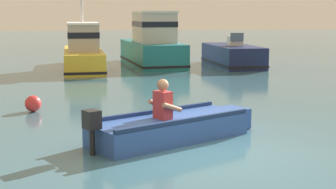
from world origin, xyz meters
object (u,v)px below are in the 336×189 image
moored_boat_navy (232,56)px  mooring_buoy (33,104)px  rowboat_with_person (172,127)px  moored_boat_yellow (83,52)px  moored_boat_teal (152,46)px

moored_boat_navy → mooring_buoy: moored_boat_navy is taller
moored_boat_navy → rowboat_with_person: bearing=-111.9°
moored_boat_yellow → mooring_buoy: 9.30m
moored_boat_navy → mooring_buoy: 12.30m
moored_boat_yellow → mooring_buoy: size_ratio=14.88×
moored_boat_yellow → moored_boat_teal: size_ratio=1.04×
moored_boat_yellow → moored_boat_teal: bearing=18.5°
rowboat_with_person → moored_boat_navy: 13.64m
moored_boat_yellow → moored_boat_teal: moored_boat_yellow is taller
moored_boat_yellow → moored_boat_navy: moored_boat_yellow is taller
moored_boat_teal → mooring_buoy: size_ratio=14.29×
moored_boat_teal → moored_boat_yellow: bearing=-161.5°
moored_boat_teal → rowboat_with_person: bearing=-96.5°
rowboat_with_person → moored_boat_teal: moored_boat_teal is taller
rowboat_with_person → moored_boat_teal: size_ratio=0.61×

